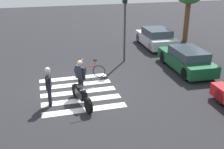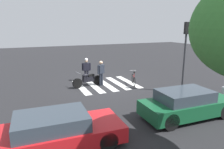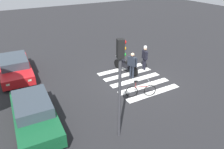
# 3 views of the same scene
# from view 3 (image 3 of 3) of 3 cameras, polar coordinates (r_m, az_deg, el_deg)

# --- Properties ---
(ground_plane) EXTENTS (60.00, 60.00, 0.00)m
(ground_plane) POSITION_cam_3_polar(r_m,az_deg,el_deg) (13.69, 6.34, -1.42)
(ground_plane) COLOR #232326
(police_motorcycle) EXTENTS (2.20, 0.73, 1.05)m
(police_motorcycle) POSITION_cam_3_polar(r_m,az_deg,el_deg) (14.47, 3.68, 2.41)
(police_motorcycle) COLOR black
(police_motorcycle) RESTS_ON ground_plane
(leaning_bicycle) EXTENTS (0.71, 1.61, 1.00)m
(leaning_bicycle) POSITION_cam_3_polar(r_m,az_deg,el_deg) (11.85, 7.68, -4.26)
(leaning_bicycle) COLOR black
(leaning_bicycle) RESTS_ON ground_plane
(officer_on_foot) EXTENTS (0.66, 0.26, 1.75)m
(officer_on_foot) POSITION_cam_3_polar(r_m,az_deg,el_deg) (14.74, 8.74, 4.91)
(officer_on_foot) COLOR black
(officer_on_foot) RESTS_ON ground_plane
(officer_by_motorcycle) EXTENTS (0.61, 0.41, 1.72)m
(officer_by_motorcycle) POSITION_cam_3_polar(r_m,az_deg,el_deg) (13.50, 5.40, 2.86)
(officer_by_motorcycle) COLOR #1E232D
(officer_by_motorcycle) RESTS_ON ground_plane
(crosswalk_stripes) EXTENTS (4.05, 3.58, 0.01)m
(crosswalk_stripes) POSITION_cam_3_polar(r_m,az_deg,el_deg) (13.69, 6.35, -1.40)
(crosswalk_stripes) COLOR silver
(crosswalk_stripes) RESTS_ON ground_plane
(car_green_compact) EXTENTS (4.31, 1.86, 1.29)m
(car_green_compact) POSITION_cam_3_polar(r_m,az_deg,el_deg) (10.25, -20.08, -9.71)
(car_green_compact) COLOR black
(car_green_compact) RESTS_ON ground_plane
(car_red_convertible) EXTENTS (4.43, 1.99, 1.22)m
(car_red_convertible) POSITION_cam_3_polar(r_m,az_deg,el_deg) (15.30, -24.47, 1.83)
(car_red_convertible) COLOR black
(car_red_convertible) RESTS_ON ground_plane
(traffic_light_pole) EXTENTS (0.29, 0.35, 4.27)m
(traffic_light_pole) POSITION_cam_3_polar(r_m,az_deg,el_deg) (7.90, 2.24, -0.29)
(traffic_light_pole) COLOR #38383D
(traffic_light_pole) RESTS_ON ground_plane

